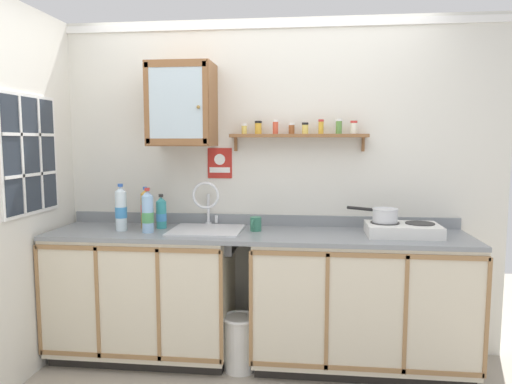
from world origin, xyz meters
name	(u,v)px	position (x,y,z in m)	size (l,w,h in m)	color
back_wall	(261,185)	(0.00, 0.75, 1.23)	(3.52, 0.07, 2.43)	silver
lower_cabinet_run	(143,295)	(-0.82, 0.44, 0.46)	(1.27, 0.59, 0.90)	black
lower_cabinet_run_right	(361,303)	(0.72, 0.44, 0.46)	(1.46, 0.59, 0.90)	black
countertop	(256,235)	(0.00, 0.44, 0.92)	(2.88, 0.61, 0.03)	gray
backsplash	(260,220)	(0.00, 0.72, 0.97)	(2.88, 0.02, 0.08)	gray
sink	(207,232)	(-0.36, 0.48, 0.92)	(0.49, 0.48, 0.47)	silver
hot_plate_stove	(403,230)	(0.98, 0.44, 0.97)	(0.48, 0.31, 0.08)	silver
saucepan	(384,215)	(0.86, 0.46, 1.07)	(0.33, 0.24, 0.09)	silver
bottle_water_blue_0	(148,213)	(-0.74, 0.35, 1.07)	(0.08, 0.08, 0.31)	#8CB7E0
bottle_opaque_white_1	(121,215)	(-1.00, 0.51, 1.03)	(0.06, 0.06, 0.22)	white
bottle_juice_amber_2	(146,209)	(-0.81, 0.51, 1.07)	(0.07, 0.07, 0.30)	gold
bottle_water_clear_3	(121,209)	(-0.95, 0.40, 1.08)	(0.08, 0.08, 0.33)	silver
bottle_detergent_teal_4	(161,213)	(-0.70, 0.52, 1.04)	(0.08, 0.08, 0.25)	teal
mug	(256,224)	(-0.01, 0.49, 0.98)	(0.08, 0.12, 0.10)	#337259
wall_cabinet	(182,105)	(-0.54, 0.56, 1.81)	(0.45, 0.35, 0.58)	brown
spice_shelf	(299,134)	(0.29, 0.66, 1.61)	(0.98, 0.14, 0.23)	brown
warning_sign	(220,163)	(-0.30, 0.72, 1.39)	(0.18, 0.01, 0.22)	#B2261E
window	(30,155)	(-1.46, 0.16, 1.47)	(0.03, 0.61, 0.78)	#262D38
trash_bin	(240,342)	(-0.10, 0.31, 0.20)	(0.25, 0.25, 0.38)	silver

